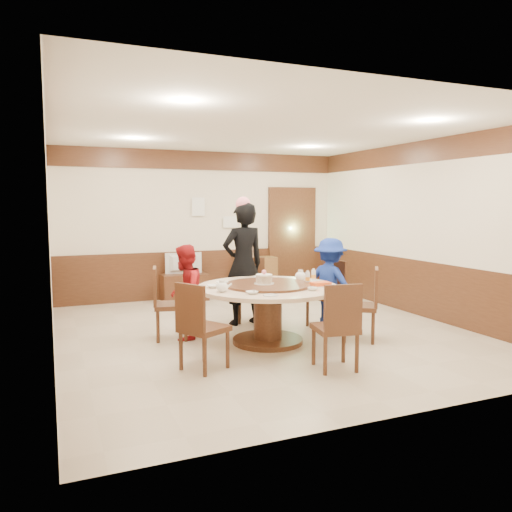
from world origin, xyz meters
name	(u,v)px	position (x,y,z in m)	size (l,w,h in m)	color
room	(265,256)	(0.01, 0.01, 1.08)	(6.00, 6.04, 2.84)	beige
banquet_table	(268,302)	(-0.17, -0.48, 0.53)	(1.83, 1.83, 0.78)	#472616
chair_0	(326,306)	(0.99, 0.00, 0.30)	(0.58, 0.57, 0.97)	#472616
chair_1	(251,301)	(0.09, 0.73, 0.30)	(0.57, 0.58, 0.97)	#472616
chair_2	(170,316)	(-1.30, 0.20, 0.30)	(0.53, 0.52, 0.97)	#472616
chair_3	(203,342)	(-1.25, -1.19, 0.30)	(0.60, 0.60, 0.97)	#472616
chair_4	(336,342)	(0.09, -1.73, 0.30)	(0.51, 0.51, 0.97)	#472616
chair_5	(361,318)	(1.02, -0.85, 0.30)	(0.62, 0.61, 0.97)	#472616
person_standing	(243,264)	(-0.09, 0.59, 0.91)	(0.66, 0.44, 1.82)	black
person_red	(185,292)	(-1.11, 0.12, 0.63)	(0.62, 0.48, 1.27)	#A3151A
person_blue	(330,283)	(1.00, -0.10, 0.66)	(0.85, 0.49, 1.31)	navy
birthday_cake	(264,279)	(-0.22, -0.47, 0.84)	(0.26, 0.26, 0.18)	white
teapot_left	(222,287)	(-0.85, -0.68, 0.81)	(0.17, 0.15, 0.13)	white
teapot_right	(301,276)	(0.44, -0.22, 0.81)	(0.17, 0.15, 0.13)	white
bowl_0	(222,283)	(-0.68, -0.16, 0.77)	(0.16, 0.16, 0.04)	white
bowl_1	(313,289)	(0.20, -1.01, 0.77)	(0.13, 0.13, 0.04)	white
bowl_2	(252,293)	(-0.58, -0.95, 0.77)	(0.14, 0.14, 0.03)	white
bowl_3	(315,283)	(0.47, -0.60, 0.77)	(0.13, 0.13, 0.04)	white
bowl_4	(213,286)	(-0.87, -0.36, 0.77)	(0.16, 0.16, 0.04)	white
bowl_5	(258,277)	(-0.05, 0.12, 0.77)	(0.13, 0.13, 0.04)	white
saucer_near	(271,295)	(-0.42, -1.13, 0.76)	(0.18, 0.18, 0.01)	white
saucer_far	(283,278)	(0.28, 0.02, 0.76)	(0.18, 0.18, 0.01)	white
shrimp_platter	(321,285)	(0.42, -0.81, 0.78)	(0.30, 0.20, 0.06)	white
bottle_0	(308,278)	(0.38, -0.55, 0.83)	(0.06, 0.06, 0.16)	silver
bottle_1	(314,276)	(0.56, -0.39, 0.83)	(0.06, 0.06, 0.16)	silver
tv_stand	(184,287)	(-0.45, 2.75, 0.25)	(0.85, 0.45, 0.50)	#472616
television	(184,263)	(-0.45, 2.75, 0.70)	(0.68, 0.09, 0.39)	gray
side_cabinet	(255,276)	(1.01, 2.78, 0.38)	(0.80, 0.40, 0.75)	brown
thermos	(255,248)	(0.99, 2.78, 0.94)	(0.15, 0.15, 0.38)	silver
notice_left	(198,207)	(-0.10, 2.96, 1.75)	(0.25, 0.00, 0.35)	white
notice_right	(231,222)	(0.55, 2.96, 1.45)	(0.30, 0.00, 0.22)	white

